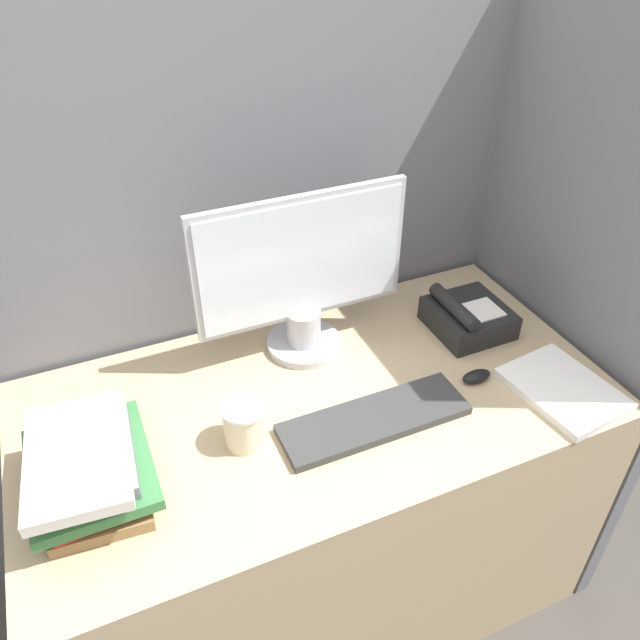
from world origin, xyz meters
The scene contains 10 objects.
cubicle_panel_rear centered at (0.00, 0.73, 0.82)m, with size 1.75×0.04×1.64m.
cubicle_panel_right centered at (0.71, 0.38, 0.82)m, with size 0.04×0.75×1.64m.
desk centered at (0.00, 0.35, 0.38)m, with size 1.35×0.69×0.76m.
monitor centered at (0.04, 0.54, 0.96)m, with size 0.52×0.19×0.42m.
keyboard centered at (0.08, 0.22, 0.77)m, with size 0.42×0.13×0.02m.
mouse centered at (0.37, 0.25, 0.78)m, with size 0.07×0.04×0.03m.
coffee_cup centered at (-0.19, 0.29, 0.82)m, with size 0.09×0.09×0.10m.
book_stack centered at (-0.50, 0.28, 0.83)m, with size 0.23×0.32×0.13m.
desk_telephone centered at (0.46, 0.43, 0.80)m, with size 0.19×0.19×0.10m.
paper_pile centered at (0.53, 0.13, 0.77)m, with size 0.22×0.27×0.02m.
Camera 1 is at (-0.41, -0.61, 1.77)m, focal length 35.00 mm.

